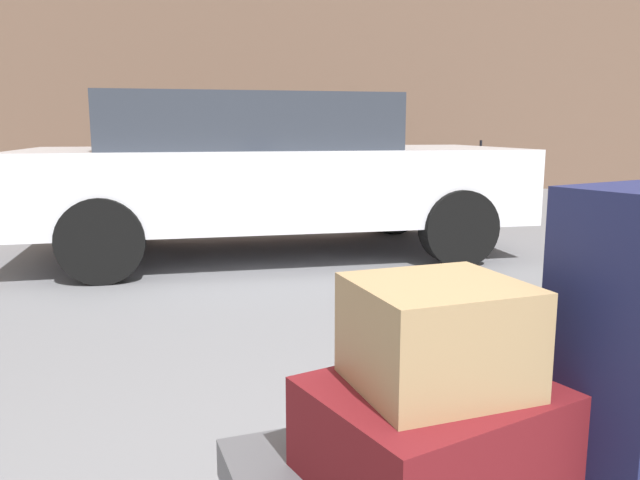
{
  "coord_description": "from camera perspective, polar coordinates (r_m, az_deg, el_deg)",
  "views": [
    {
      "loc": [
        -0.85,
        -1.12,
        1.13
      ],
      "look_at": [
        0.0,
        1.2,
        0.69
      ],
      "focal_mm": 35.16,
      "sensor_mm": 36.0,
      "label": 1
    }
  ],
  "objects": [
    {
      "name": "bollard_kerb_mid",
      "position": [
        8.94,
        11.72,
        5.0
      ],
      "size": [
        0.26,
        0.26,
        0.75
      ],
      "primitive_type": "cylinder",
      "color": "#383838",
      "rests_on": "ground_plane"
    },
    {
      "name": "suitcase_maroon_front_right",
      "position": [
        1.51,
        10.31,
        -16.76
      ],
      "size": [
        0.6,
        0.53,
        0.22
      ],
      "primitive_type": "cube",
      "rotation": [
        0.0,
        0.0,
        0.19
      ],
      "color": "maroon",
      "rests_on": "luggage_cart"
    },
    {
      "name": "duffel_bag_tan_topmost_pile",
      "position": [
        1.42,
        10.61,
        -8.47
      ],
      "size": [
        0.36,
        0.33,
        0.24
      ],
      "primitive_type": "cube",
      "rotation": [
        0.0,
        0.0,
        -0.0
      ],
      "color": "#9E7F56",
      "rests_on": "suitcase_maroon_front_right"
    },
    {
      "name": "bicycle_leaning",
      "position": [
        10.04,
        11.82,
        5.52
      ],
      "size": [
        1.68,
        0.65,
        0.96
      ],
      "color": "black",
      "rests_on": "ground_plane"
    },
    {
      "name": "parked_car",
      "position": [
        5.7,
        -4.79,
        6.32
      ],
      "size": [
        4.5,
        2.37,
        1.42
      ],
      "color": "silver",
      "rests_on": "ground_plane"
    },
    {
      "name": "suitcase_navy_rear_right",
      "position": [
        1.61,
        26.88,
        -7.49
      ],
      "size": [
        0.39,
        0.33,
        0.66
      ],
      "primitive_type": "cube",
      "rotation": [
        0.0,
        0.0,
        0.2
      ],
      "color": "#191E47",
      "rests_on": "luggage_cart"
    },
    {
      "name": "bollard_kerb_near",
      "position": [
        8.34,
        4.17,
        4.83
      ],
      "size": [
        0.26,
        0.26,
        0.75
      ],
      "primitive_type": "cylinder",
      "color": "#383838",
      "rests_on": "ground_plane"
    }
  ]
}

